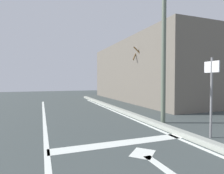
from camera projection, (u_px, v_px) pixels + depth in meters
name	position (u px, v px, depth m)	size (l,w,h in m)	color
lane_line_center	(47.00, 148.00, 4.24)	(0.12, 20.00, 0.01)	silver
lane_line_curbside	(168.00, 134.00, 5.40)	(0.12, 20.00, 0.01)	silver
stop_bar	(121.00, 143.00, 4.61)	(3.45, 0.40, 0.01)	silver
lane_arrow_stem	(168.00, 171.00, 3.17)	(0.16, 1.40, 0.01)	silver
lane_arrow_head	(143.00, 153.00, 3.97)	(0.56, 0.44, 0.01)	silver
curb_strip	(175.00, 131.00, 5.49)	(0.24, 24.00, 0.14)	#989D93
traffic_signal_mast	(135.00, 18.00, 6.30)	(5.03, 0.34, 5.20)	#596555
street_sign_post	(211.00, 85.00, 5.01)	(0.06, 0.44, 2.15)	slate
roadside_tree	(140.00, 79.00, 11.63)	(0.97, 0.98, 3.63)	brown
building_block	(192.00, 73.00, 16.52)	(13.88, 12.37, 4.47)	#696257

